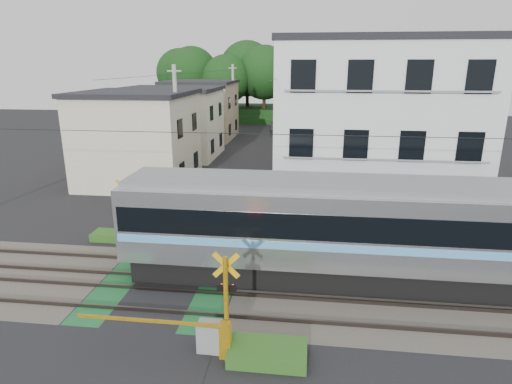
# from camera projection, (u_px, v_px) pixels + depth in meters

# --- Properties ---
(ground) EXTENTS (120.00, 120.00, 0.00)m
(ground) POSITION_uv_depth(u_px,v_px,m) (167.00, 284.00, 16.21)
(ground) COLOR black
(track_bed) EXTENTS (120.00, 120.00, 0.14)m
(track_bed) POSITION_uv_depth(u_px,v_px,m) (167.00, 283.00, 16.20)
(track_bed) COLOR #47423A
(track_bed) RESTS_ON ground
(crossing_signal_near) EXTENTS (4.74, 0.65, 3.09)m
(crossing_signal_near) POSITION_uv_depth(u_px,v_px,m) (212.00, 330.00, 12.22)
(crossing_signal_near) COLOR #F9B30D
(crossing_signal_near) RESTS_ON ground
(crossing_signal_far) EXTENTS (4.74, 0.65, 3.09)m
(crossing_signal_far) POSITION_uv_depth(u_px,v_px,m) (138.00, 228.00, 19.78)
(crossing_signal_far) COLOR #F9B30D
(crossing_signal_far) RESTS_ON ground
(apartment_block) EXTENTS (10.20, 8.36, 9.30)m
(apartment_block) POSITION_uv_depth(u_px,v_px,m) (372.00, 129.00, 22.89)
(apartment_block) COLOR silver
(apartment_block) RESTS_ON ground
(houses_row) EXTENTS (22.07, 31.35, 6.80)m
(houses_row) POSITION_uv_depth(u_px,v_px,m) (257.00, 117.00, 39.88)
(houses_row) COLOR beige
(houses_row) RESTS_ON ground
(tree_hill) EXTENTS (40.00, 13.06, 11.59)m
(tree_hill) POSITION_uv_depth(u_px,v_px,m) (275.00, 80.00, 60.27)
(tree_hill) COLOR #153913
(tree_hill) RESTS_ON ground
(catenary) EXTENTS (60.00, 5.04, 7.00)m
(catenary) POSITION_uv_depth(u_px,v_px,m) (332.00, 197.00, 14.47)
(catenary) COLOR #2D2D33
(catenary) RESTS_ON ground
(utility_poles) EXTENTS (7.90, 42.00, 8.00)m
(utility_poles) POSITION_uv_depth(u_px,v_px,m) (238.00, 111.00, 37.03)
(utility_poles) COLOR #A5A5A0
(utility_poles) RESTS_ON ground
(pedestrian) EXTENTS (0.69, 0.49, 1.79)m
(pedestrian) POSITION_uv_depth(u_px,v_px,m) (272.00, 128.00, 49.25)
(pedestrian) COLOR black
(pedestrian) RESTS_ON ground
(weed_patches) EXTENTS (10.25, 8.80, 0.40)m
(weed_patches) POSITION_uv_depth(u_px,v_px,m) (212.00, 284.00, 15.86)
(weed_patches) COLOR #2D5E1E
(weed_patches) RESTS_ON ground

